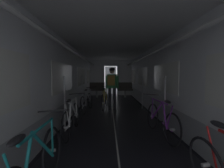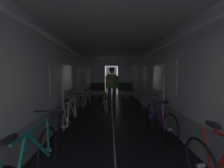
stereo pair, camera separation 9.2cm
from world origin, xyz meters
name	(u,v)px [view 2 (the right image)]	position (x,y,z in m)	size (l,w,h in m)	color
train_car_shell	(113,67)	(0.00, 3.60, 1.70)	(3.14, 12.34, 2.57)	black
bench_seat_far_left	(97,88)	(-0.90, 8.07, 0.57)	(0.98, 0.51, 0.95)	gray
bench_seat_far_right	(125,88)	(0.90, 8.07, 0.57)	(0.98, 0.51, 0.95)	gray
bicycle_teal	(30,168)	(-0.98, -0.08, 0.38)	(0.44, 1.69, 0.94)	black
bicycle_silver	(87,102)	(-1.01, 4.25, 0.38)	(0.50, 1.69, 0.95)	black
bicycle_purple	(159,120)	(1.06, 1.74, 0.38)	(0.46, 1.69, 0.95)	black
bicycle_white	(70,118)	(-1.06, 1.93, 0.38)	(0.44, 1.69, 0.95)	black
person_cyclist_aisle	(112,84)	(-0.02, 4.45, 1.07)	(0.56, 0.44, 1.73)	#2D2D33
bicycle_yellow_in_aisle	(105,100)	(-0.32, 4.71, 0.38)	(0.44, 1.69, 0.94)	black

